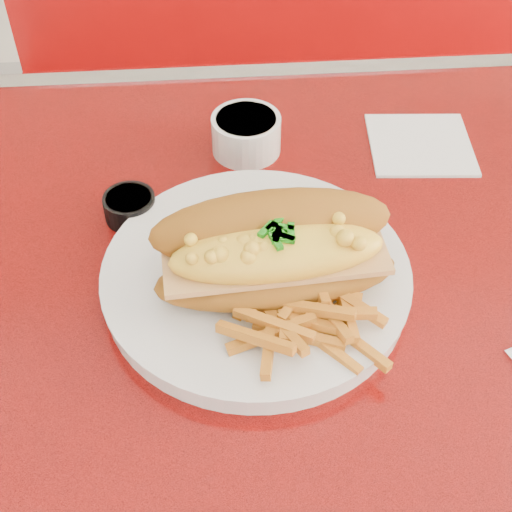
{
  "coord_description": "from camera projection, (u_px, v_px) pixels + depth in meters",
  "views": [
    {
      "loc": [
        -0.2,
        -0.43,
        1.28
      ],
      "look_at": [
        -0.17,
        0.02,
        0.81
      ],
      "focal_mm": 50.0,
      "sensor_mm": 36.0,
      "label": 1
    }
  ],
  "objects": [
    {
      "name": "fries_pile",
      "position": [
        304.0,
        308.0,
        0.62
      ],
      "size": [
        0.12,
        0.1,
        0.03
      ],
      "primitive_type": null,
      "rotation": [
        0.0,
        0.0,
        -0.0
      ],
      "color": "orange",
      "rests_on": "dinner_plate"
    },
    {
      "name": "booth_bench_far",
      "position": [
        303.0,
        161.0,
        1.59
      ],
      "size": [
        1.2,
        0.51,
        0.9
      ],
      "color": "#980A0A",
      "rests_on": "ground"
    },
    {
      "name": "gravy_ramekin",
      "position": [
        246.0,
        133.0,
        0.81
      ],
      "size": [
        0.1,
        0.1,
        0.04
      ],
      "rotation": [
        0.0,
        0.0,
        -0.38
      ],
      "color": "silver",
      "rests_on": "diner_table"
    },
    {
      "name": "mac_hoagie",
      "position": [
        274.0,
        251.0,
        0.63
      ],
      "size": [
        0.23,
        0.12,
        0.1
      ],
      "rotation": [
        0.0,
        0.0,
        0.07
      ],
      "color": "#965B18",
      "rests_on": "dinner_plate"
    },
    {
      "name": "paper_napkin",
      "position": [
        420.0,
        145.0,
        0.84
      ],
      "size": [
        0.13,
        0.13,
        0.0
      ],
      "primitive_type": "cube",
      "rotation": [
        0.0,
        0.0,
        -0.07
      ],
      "color": "white",
      "rests_on": "diner_table"
    },
    {
      "name": "sauce_cup_left",
      "position": [
        130.0,
        206.0,
        0.74
      ],
      "size": [
        0.07,
        0.07,
        0.03
      ],
      "rotation": [
        0.0,
        0.0,
        0.39
      ],
      "color": "black",
      "rests_on": "diner_table"
    },
    {
      "name": "diner_table",
      "position": [
        405.0,
        386.0,
        0.8
      ],
      "size": [
        1.23,
        0.83,
        0.77
      ],
      "color": "red",
      "rests_on": "ground"
    },
    {
      "name": "fork",
      "position": [
        333.0,
        266.0,
        0.67
      ],
      "size": [
        0.04,
        0.15,
        0.0
      ],
      "rotation": [
        0.0,
        0.0,
        1.39
      ],
      "color": "silver",
      "rests_on": "dinner_plate"
    },
    {
      "name": "dinner_plate",
      "position": [
        256.0,
        277.0,
        0.68
      ],
      "size": [
        0.36,
        0.36,
        0.02
      ],
      "rotation": [
        0.0,
        0.0,
        -0.26
      ],
      "color": "silver",
      "rests_on": "diner_table"
    }
  ]
}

